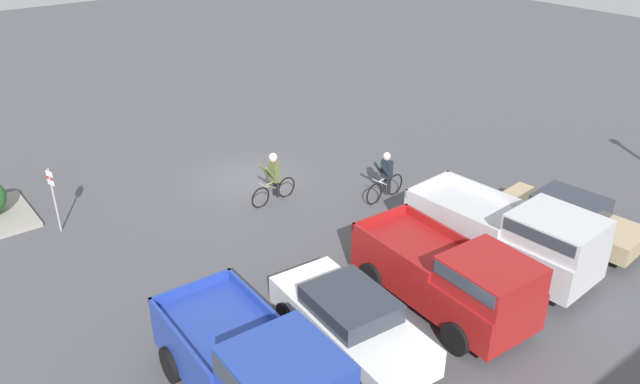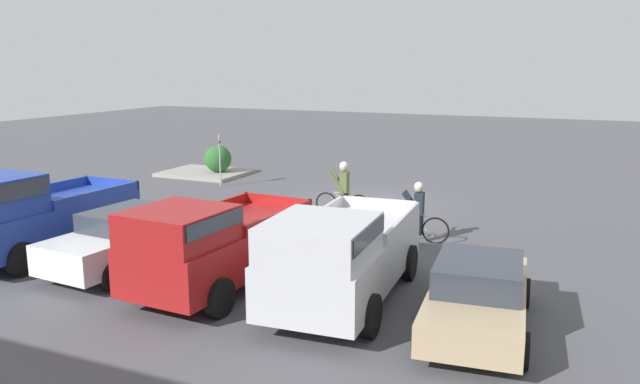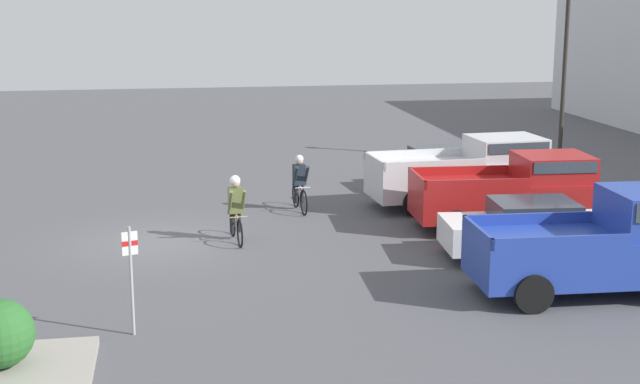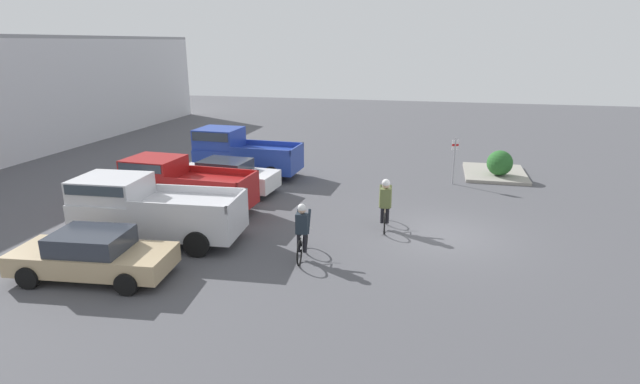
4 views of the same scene
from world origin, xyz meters
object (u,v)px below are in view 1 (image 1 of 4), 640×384
at_px(pickup_truck_0, 512,234).
at_px(sedan_1, 350,320).
at_px(cyclist_0, 274,177).
at_px(pickup_truck_1, 452,276).
at_px(fire_lane_sign, 53,194).
at_px(sedan_0, 568,217).
at_px(pickup_truck_2, 257,371).
at_px(cyclist_1, 386,176).

bearing_deg(pickup_truck_0, sedan_1, -2.55).
bearing_deg(cyclist_0, pickup_truck_0, 111.39).
bearing_deg(pickup_truck_1, fire_lane_sign, -57.84).
bearing_deg(pickup_truck_0, sedan_0, 179.31).
xyz_separation_m(cyclist_0, fire_lane_sign, (6.34, -2.45, 0.38)).
bearing_deg(pickup_truck_2, pickup_truck_0, -178.41).
distance_m(cyclist_0, fire_lane_sign, 6.81).
relative_size(pickup_truck_2, fire_lane_sign, 2.36).
xyz_separation_m(pickup_truck_0, pickup_truck_2, (8.44, 0.23, 0.07)).
relative_size(sedan_0, pickup_truck_0, 0.82).
relative_size(pickup_truck_2, cyclist_0, 2.70).
xyz_separation_m(sedan_1, pickup_truck_2, (2.82, 0.48, 0.43)).
height_order(cyclist_0, fire_lane_sign, fire_lane_sign).
relative_size(pickup_truck_0, pickup_truck_2, 1.08).
distance_m(sedan_0, pickup_truck_1, 5.64).
distance_m(pickup_truck_1, sedan_1, 2.86).
relative_size(sedan_0, pickup_truck_1, 0.90).
xyz_separation_m(pickup_truck_1, cyclist_1, (-3.04, -5.55, -0.22)).
relative_size(sedan_0, fire_lane_sign, 2.08).
bearing_deg(pickup_truck_0, pickup_truck_2, 1.59).
bearing_deg(sedan_0, pickup_truck_0, -0.69).
xyz_separation_m(sedan_0, sedan_1, (8.40, -0.28, 0.06)).
relative_size(pickup_truck_0, cyclist_1, 2.99).
xyz_separation_m(sedan_0, cyclist_0, (5.66, -7.39, 0.25)).
bearing_deg(sedan_0, pickup_truck_1, 3.12).
height_order(pickup_truck_1, cyclist_0, pickup_truck_1).
height_order(pickup_truck_1, sedan_1, pickup_truck_1).
xyz_separation_m(pickup_truck_0, fire_lane_sign, (9.22, -9.80, 0.20)).
distance_m(pickup_truck_0, cyclist_1, 5.22).
relative_size(sedan_0, sedan_1, 0.98).
distance_m(pickup_truck_0, pickup_truck_1, 2.86).
relative_size(sedan_1, cyclist_1, 2.50).
height_order(sedan_0, cyclist_0, cyclist_0).
height_order(pickup_truck_0, cyclist_0, pickup_truck_0).
relative_size(sedan_1, pickup_truck_2, 0.90).
bearing_deg(fire_lane_sign, pickup_truck_2, 94.42).
bearing_deg(sedan_0, cyclist_1, -63.84).
bearing_deg(pickup_truck_2, sedan_0, -178.98).
distance_m(sedan_0, fire_lane_sign, 15.52).
distance_m(sedan_1, cyclist_1, 7.65).
xyz_separation_m(cyclist_1, fire_lane_sign, (9.42, -4.60, 0.44)).
bearing_deg(fire_lane_sign, cyclist_0, 158.89).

